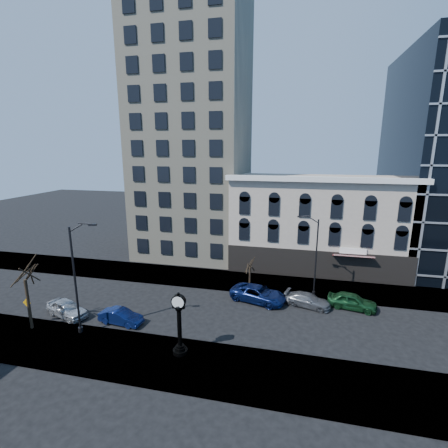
% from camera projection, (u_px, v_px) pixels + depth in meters
% --- Properties ---
extents(ground, '(160.00, 160.00, 0.00)m').
position_uv_depth(ground, '(195.00, 310.00, 32.15)').
color(ground, black).
rests_on(ground, ground).
extents(sidewalk_far, '(160.00, 6.00, 0.12)m').
position_uv_depth(sidewalk_far, '(215.00, 279.00, 39.73)').
color(sidewalk_far, '#9A958C').
rests_on(sidewalk_far, ground).
extents(sidewalk_near, '(160.00, 6.00, 0.12)m').
position_uv_depth(sidewalk_near, '(163.00, 360.00, 24.55)').
color(sidewalk_near, '#9A958C').
rests_on(sidewalk_near, ground).
extents(cream_tower, '(15.90, 15.40, 42.50)m').
position_uv_depth(cream_tower, '(192.00, 122.00, 46.96)').
color(cream_tower, '#B8AF94').
rests_on(cream_tower, ground).
extents(victorian_row, '(22.60, 11.19, 12.50)m').
position_uv_depth(victorian_row, '(317.00, 223.00, 43.25)').
color(victorian_row, '#BDAD9C').
rests_on(victorian_row, ground).
extents(street_clock, '(1.16, 1.16, 5.11)m').
position_uv_depth(street_clock, '(179.00, 326.00, 24.76)').
color(street_clock, black).
rests_on(street_clock, sidewalk_near).
extents(street_lamp_near, '(2.54, 0.88, 9.96)m').
position_uv_depth(street_lamp_near, '(81.00, 249.00, 26.47)').
color(street_lamp_near, black).
rests_on(street_lamp_near, sidewalk_near).
extents(street_lamp_far, '(2.30, 0.55, 8.90)m').
position_uv_depth(street_lamp_far, '(311.00, 235.00, 33.98)').
color(street_lamp_far, black).
rests_on(street_lamp_far, sidewalk_far).
extents(bare_tree_near, '(4.30, 4.30, 7.38)m').
position_uv_depth(bare_tree_near, '(23.00, 269.00, 27.53)').
color(bare_tree_near, '#2F2417').
rests_on(bare_tree_near, sidewalk_near).
extents(bare_tree_far, '(2.35, 2.35, 4.04)m').
position_uv_depth(bare_tree_far, '(250.00, 263.00, 36.34)').
color(bare_tree_far, '#2F2417').
rests_on(bare_tree_far, sidewalk_far).
extents(warning_sign, '(0.82, 0.06, 2.52)m').
position_uv_depth(warning_sign, '(27.00, 307.00, 29.03)').
color(warning_sign, black).
rests_on(warning_sign, sidewalk_near).
extents(car_near_a, '(4.93, 3.22, 1.56)m').
position_uv_depth(car_near_a, '(67.00, 308.00, 30.92)').
color(car_near_a, '#A5A8AD').
rests_on(car_near_a, ground).
extents(car_near_b, '(4.21, 1.83, 1.35)m').
position_uv_depth(car_near_b, '(121.00, 317.00, 29.63)').
color(car_near_b, '#0C194C').
rests_on(car_near_b, ground).
extents(car_far_a, '(6.38, 4.22, 1.63)m').
position_uv_depth(car_far_a, '(258.00, 294.00, 33.91)').
color(car_far_a, '#0C194C').
rests_on(car_far_a, ground).
extents(car_far_b, '(4.91, 2.97, 1.33)m').
position_uv_depth(car_far_b, '(308.00, 300.00, 32.85)').
color(car_far_b, '#595B60').
rests_on(car_far_b, ground).
extents(car_far_c, '(5.00, 2.82, 1.60)m').
position_uv_depth(car_far_c, '(352.00, 301.00, 32.37)').
color(car_far_c, '#143F1E').
rests_on(car_far_c, ground).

